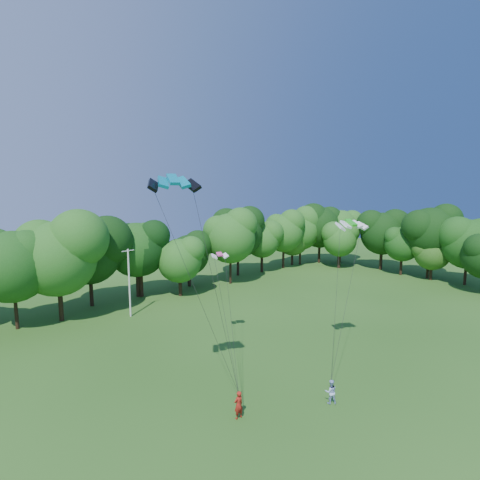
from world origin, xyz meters
TOP-DOWN VIEW (x-y plane):
  - ground at (0.00, 0.00)m, footprint 160.00×160.00m
  - utility_pole at (-1.34, 29.55)m, footprint 1.61×0.34m
  - kite_flyer_left at (-3.85, 6.17)m, footprint 0.70×0.46m
  - kite_flyer_right at (2.30, 3.39)m, footprint 1.08×1.03m
  - kite_teal at (-6.91, 8.68)m, footprint 3.27×2.15m
  - kite_green at (8.26, 6.34)m, footprint 2.79×1.93m
  - kite_pink at (1.94, 16.07)m, footprint 1.71×1.22m
  - tree_back_center at (3.18, 36.38)m, footprint 7.82×7.82m
  - tree_back_east at (35.47, 37.83)m, footprint 6.99×6.99m
  - tree_flank_east at (44.18, 15.04)m, footprint 6.09×6.09m

SIDE VIEW (x-z plane):
  - ground at x=0.00m, z-range 0.00..0.00m
  - kite_flyer_right at x=2.30m, z-range 0.00..1.75m
  - kite_flyer_left at x=-3.85m, z-range 0.00..1.91m
  - utility_pole at x=-1.34m, z-range 0.12..8.22m
  - tree_flank_east at x=44.18m, z-range 1.10..9.96m
  - tree_back_east at x=35.47m, z-range 1.26..11.42m
  - tree_back_center at x=3.18m, z-range 1.42..12.80m
  - kite_pink at x=1.94m, z-range 8.86..9.17m
  - kite_green at x=8.26m, z-range 12.03..12.58m
  - kite_teal at x=-6.91m, z-range 15.30..16.03m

